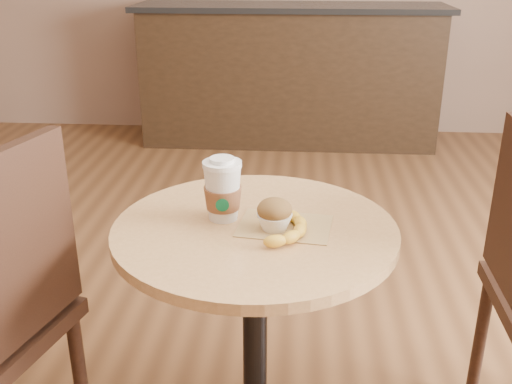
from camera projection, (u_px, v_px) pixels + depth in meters
The scene contains 6 objects.
cafe_table at pixel (255, 290), 1.66m from camera, with size 0.76×0.76×0.75m.
service_counter at pixel (289, 75), 4.59m from camera, with size 2.30×0.65×1.04m.
kraft_bag at pixel (285, 226), 1.58m from camera, with size 0.24×0.18×0.00m, color tan.
coffee_cup at pixel (223, 192), 1.60m from camera, with size 0.10×0.11×0.17m.
muffin at pixel (275, 214), 1.55m from camera, with size 0.09×0.09×0.08m.
banana at pixel (288, 226), 1.54m from camera, with size 0.12×0.23×0.03m, color gold, non-canonical shape.
Camera 1 is at (0.09, -1.41, 1.44)m, focal length 42.00 mm.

